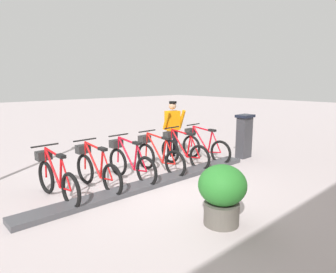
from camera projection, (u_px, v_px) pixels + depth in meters
name	position (u px, v px, depth m)	size (l,w,h in m)	color
ground_plane	(154.00, 185.00, 6.58)	(60.00, 60.00, 0.00)	#BBADAF
dock_rail_base	(154.00, 183.00, 6.57)	(0.44, 5.90, 0.10)	#47474C
payment_kiosk	(244.00, 135.00, 8.81)	(0.36, 0.52, 1.28)	#38383D
bike_docked_0	(203.00, 146.00, 8.51)	(1.72, 0.54, 1.02)	black
bike_docked_1	(182.00, 150.00, 7.95)	(1.72, 0.54, 1.02)	black
bike_docked_2	(158.00, 156.00, 7.38)	(1.72, 0.54, 1.02)	black
bike_docked_3	(129.00, 162.00, 6.82)	(1.72, 0.54, 1.02)	black
bike_docked_4	(96.00, 169.00, 6.26)	(1.72, 0.54, 1.02)	black
bike_docked_5	(56.00, 178.00, 5.70)	(1.72, 0.54, 1.02)	black
worker_near_rack	(173.00, 127.00, 8.83)	(0.55, 0.68, 1.66)	white
planter_bush	(222.00, 192.00, 4.69)	(0.76, 0.76, 0.97)	#59544C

